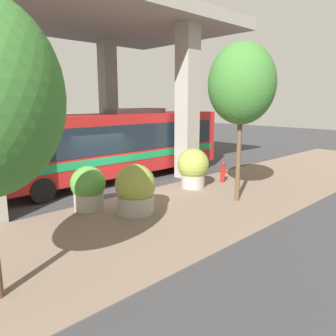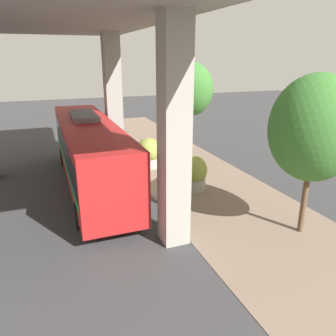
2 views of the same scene
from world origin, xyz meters
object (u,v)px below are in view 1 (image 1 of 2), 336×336
at_px(planter_front, 135,190).
at_px(fire_hydrant, 223,172).
at_px(bus, 117,142).
at_px(planter_middle, 193,168).
at_px(street_tree_near, 242,84).
at_px(planter_back, 88,188).

bearing_deg(planter_front, fire_hydrant, -84.15).
bearing_deg(planter_front, bus, -28.10).
bearing_deg(planter_middle, street_tree_near, 174.51).
distance_m(planter_front, street_tree_near, 5.52).
relative_size(planter_middle, planter_back, 1.12).
relative_size(fire_hydrant, planter_middle, 0.56).
xyz_separation_m(bus, street_tree_near, (-6.16, -1.39, 2.59)).
bearing_deg(fire_hydrant, bus, 40.55).
bearing_deg(street_tree_near, fire_hydrant, -42.18).
xyz_separation_m(planter_middle, street_tree_near, (-2.56, 0.25, 3.57)).
bearing_deg(street_tree_near, planter_middle, -5.49).
bearing_deg(street_tree_near, planter_back, 56.82).
bearing_deg(planter_middle, planter_front, 103.20).
xyz_separation_m(bus, planter_front, (-4.55, 2.43, -1.06)).
xyz_separation_m(bus, fire_hydrant, (-3.96, -3.39, -1.41)).
distance_m(planter_front, planter_middle, 4.18).
distance_m(fire_hydrant, street_tree_near, 4.98).
relative_size(planter_middle, street_tree_near, 0.30).
relative_size(fire_hydrant, planter_front, 0.57).
xyz_separation_m(planter_front, planter_back, (1.52, 0.97, -0.05)).
height_order(fire_hydrant, street_tree_near, street_tree_near).
height_order(planter_front, street_tree_near, street_tree_near).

